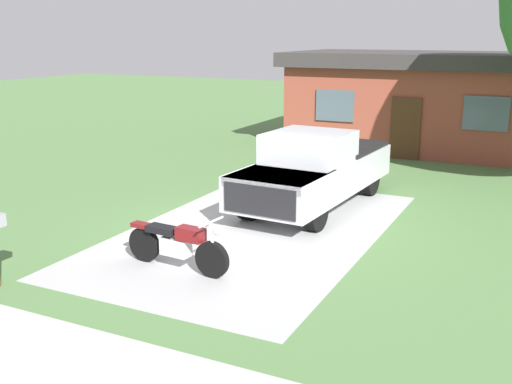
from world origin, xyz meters
The scene contains 6 objects.
ground_plane centered at (0.00, 0.00, 0.00)m, with size 80.00×80.00×0.00m, color #507541.
driveway_pad centered at (0.00, 0.00, 0.00)m, with size 5.06×8.61×0.01m, color #A6A6A6.
sidewalk_strip centered at (0.00, -6.00, 0.00)m, with size 36.00×1.80×0.01m, color #AEAEA9.
motorcycle centered at (-0.30, -2.58, 0.47)m, with size 2.21×0.70×1.09m.
pickup_truck centered at (0.44, 2.51, 0.95)m, with size 2.35×5.73×1.90m.
neighbor_house centered at (1.10, 11.79, 1.79)m, with size 9.60×5.60×3.50m.
Camera 1 is at (5.55, -11.31, 4.17)m, focal length 42.77 mm.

